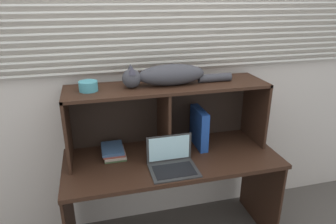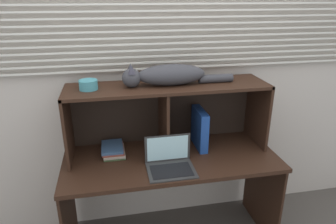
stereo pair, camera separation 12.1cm
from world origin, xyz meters
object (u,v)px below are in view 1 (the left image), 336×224
at_px(book_stack, 114,151).
at_px(small_basket, 88,86).
at_px(cat, 167,75).
at_px(binder_upright, 199,128).
at_px(laptop, 172,163).

height_order(book_stack, small_basket, small_basket).
height_order(cat, binder_upright, cat).
bearing_deg(binder_upright, laptop, -136.85).
relative_size(cat, small_basket, 6.44).
distance_m(cat, book_stack, 0.68).
xyz_separation_m(laptop, book_stack, (-0.37, 0.27, -0.01)).
distance_m(laptop, small_basket, 0.76).
bearing_deg(book_stack, small_basket, -178.71).
xyz_separation_m(book_stack, small_basket, (-0.13, -0.00, 0.51)).
bearing_deg(laptop, cat, 82.27).
bearing_deg(cat, laptop, -97.73).
relative_size(cat, book_stack, 3.48).
xyz_separation_m(cat, small_basket, (-0.54, 0.00, -0.04)).
bearing_deg(cat, binder_upright, 0.00).
xyz_separation_m(binder_upright, small_basket, (-0.79, 0.00, 0.39)).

